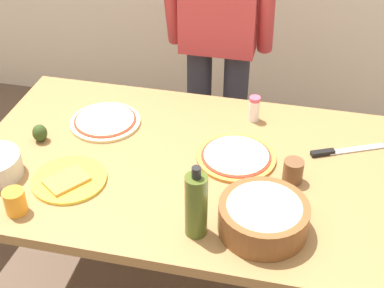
% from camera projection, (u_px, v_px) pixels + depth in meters
% --- Properties ---
extents(dining_table, '(1.60, 0.96, 0.76)m').
position_uv_depth(dining_table, '(189.00, 182.00, 2.05)').
color(dining_table, olive).
rests_on(dining_table, ground).
extents(person_cook, '(0.49, 0.25, 1.62)m').
position_uv_depth(person_cook, '(219.00, 30.00, 2.49)').
color(person_cook, '#2D2D38').
rests_on(person_cook, ground).
extents(pizza_raw_on_board, '(0.28, 0.28, 0.02)m').
position_uv_depth(pizza_raw_on_board, '(105.00, 121.00, 2.20)').
color(pizza_raw_on_board, beige).
rests_on(pizza_raw_on_board, dining_table).
extents(pizza_cooked_on_tray, '(0.29, 0.29, 0.02)m').
position_uv_depth(pizza_cooked_on_tray, '(236.00, 157.00, 2.01)').
color(pizza_cooked_on_tray, '#C67A33').
rests_on(pizza_cooked_on_tray, dining_table).
extents(plate_with_slice, '(0.26, 0.26, 0.02)m').
position_uv_depth(plate_with_slice, '(69.00, 180.00, 1.90)').
color(plate_with_slice, gold).
rests_on(plate_with_slice, dining_table).
extents(popcorn_bowl, '(0.28, 0.28, 0.11)m').
position_uv_depth(popcorn_bowl, '(264.00, 215.00, 1.69)').
color(popcorn_bowl, brown).
rests_on(popcorn_bowl, dining_table).
extents(olive_oil_bottle, '(0.07, 0.07, 0.26)m').
position_uv_depth(olive_oil_bottle, '(196.00, 205.00, 1.65)').
color(olive_oil_bottle, '#47561E').
rests_on(olive_oil_bottle, dining_table).
extents(cup_orange, '(0.07, 0.07, 0.08)m').
position_uv_depth(cup_orange, '(15.00, 202.00, 1.76)').
color(cup_orange, orange).
rests_on(cup_orange, dining_table).
extents(cup_small_brown, '(0.07, 0.07, 0.08)m').
position_uv_depth(cup_small_brown, '(293.00, 171.00, 1.89)').
color(cup_small_brown, brown).
rests_on(cup_small_brown, dining_table).
extents(salt_shaker, '(0.04, 0.04, 0.11)m').
position_uv_depth(salt_shaker, '(254.00, 109.00, 2.19)').
color(salt_shaker, white).
rests_on(salt_shaker, dining_table).
extents(chef_knife, '(0.27, 0.15, 0.02)m').
position_uv_depth(chef_knife, '(339.00, 151.00, 2.04)').
color(chef_knife, silver).
rests_on(chef_knife, dining_table).
extents(avocado, '(0.06, 0.06, 0.07)m').
position_uv_depth(avocado, '(40.00, 133.00, 2.09)').
color(avocado, '#2D4219').
rests_on(avocado, dining_table).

